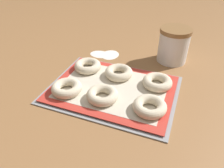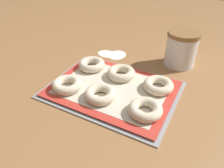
{
  "view_description": "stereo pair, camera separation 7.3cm",
  "coord_description": "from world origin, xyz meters",
  "views": [
    {
      "loc": [
        0.21,
        -0.57,
        0.46
      ],
      "look_at": [
        -0.0,
        -0.01,
        0.03
      ],
      "focal_mm": 35.0,
      "sensor_mm": 36.0,
      "label": 1
    },
    {
      "loc": [
        0.28,
        -0.54,
        0.46
      ],
      "look_at": [
        -0.0,
        -0.01,
        0.03
      ],
      "focal_mm": 35.0,
      "sensor_mm": 36.0,
      "label": 2
    }
  ],
  "objects": [
    {
      "name": "flour_patch_near",
      "position": [
        -0.1,
        0.23,
        0.0
      ],
      "size": [
        0.08,
        0.09,
        0.0
      ],
      "color": "white",
      "rests_on": "ground_plane"
    },
    {
      "name": "bagel_front_right",
      "position": [
        0.14,
        -0.07,
        0.03
      ],
      "size": [
        0.1,
        0.1,
        0.03
      ],
      "color": "beige",
      "rests_on": "baking_mat"
    },
    {
      "name": "baking_mat",
      "position": [
        -0.0,
        -0.01,
        0.01
      ],
      "size": [
        0.41,
        0.3,
        0.0
      ],
      "color": "red",
      "rests_on": "baking_tray"
    },
    {
      "name": "bagel_back_right",
      "position": [
        0.14,
        0.06,
        0.03
      ],
      "size": [
        0.1,
        0.1,
        0.03
      ],
      "color": "beige",
      "rests_on": "baking_mat"
    },
    {
      "name": "flour_patch_far",
      "position": [
        -0.15,
        0.22,
        0.0
      ],
      "size": [
        0.09,
        0.07,
        0.0
      ],
      "color": "white",
      "rests_on": "ground_plane"
    },
    {
      "name": "bagel_front_left",
      "position": [
        -0.14,
        -0.08,
        0.03
      ],
      "size": [
        0.1,
        0.1,
        0.03
      ],
      "color": "beige",
      "rests_on": "baking_mat"
    },
    {
      "name": "bagel_front_center",
      "position": [
        -0.01,
        -0.07,
        0.03
      ],
      "size": [
        0.1,
        0.1,
        0.03
      ],
      "color": "beige",
      "rests_on": "baking_mat"
    },
    {
      "name": "baking_tray",
      "position": [
        -0.0,
        -0.01,
        0.0
      ],
      "size": [
        0.44,
        0.33,
        0.01
      ],
      "color": "#93969B",
      "rests_on": "ground_plane"
    },
    {
      "name": "bagel_back_left",
      "position": [
        -0.13,
        0.07,
        0.03
      ],
      "size": [
        0.1,
        0.1,
        0.03
      ],
      "color": "beige",
      "rests_on": "baking_mat"
    },
    {
      "name": "flour_canister",
      "position": [
        0.16,
        0.28,
        0.07
      ],
      "size": [
        0.13,
        0.13,
        0.14
      ],
      "color": "white",
      "rests_on": "ground_plane"
    },
    {
      "name": "bagel_back_center",
      "position": [
        -0.01,
        0.07,
        0.03
      ],
      "size": [
        0.1,
        0.1,
        0.03
      ],
      "color": "beige",
      "rests_on": "baking_mat"
    },
    {
      "name": "ground_plane",
      "position": [
        0.0,
        0.0,
        0.0
      ],
      "size": [
        2.8,
        2.8,
        0.0
      ],
      "primitive_type": "plane",
      "color": "olive"
    }
  ]
}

